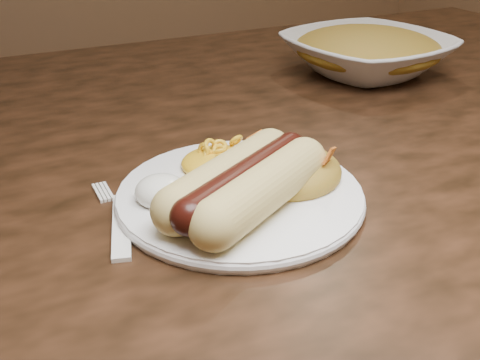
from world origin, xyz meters
name	(u,v)px	position (x,y,z in m)	size (l,w,h in m)	color
table	(221,202)	(0.00, 0.00, 0.66)	(1.60, 0.90, 0.75)	#452615
plate	(240,195)	(-0.05, -0.15, 0.76)	(0.22, 0.22, 0.01)	white
hotdog	(246,182)	(-0.06, -0.18, 0.78)	(0.14, 0.13, 0.04)	#D5BE66
mac_and_cheese	(218,153)	(-0.05, -0.10, 0.78)	(0.07, 0.07, 0.03)	yellow
sour_cream	(161,185)	(-0.12, -0.14, 0.78)	(0.05, 0.05, 0.03)	white
taco_salad	(287,160)	(0.00, -0.15, 0.78)	(0.10, 0.10, 0.05)	#CF6315
fork	(122,225)	(-0.16, -0.15, 0.75)	(0.02, 0.16, 0.00)	white
serving_bowl	(367,55)	(0.29, 0.11, 0.78)	(0.23, 0.23, 0.06)	silver
bowl_filling	(368,40)	(0.29, 0.11, 0.80)	(0.22, 0.22, 0.05)	#CF6315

